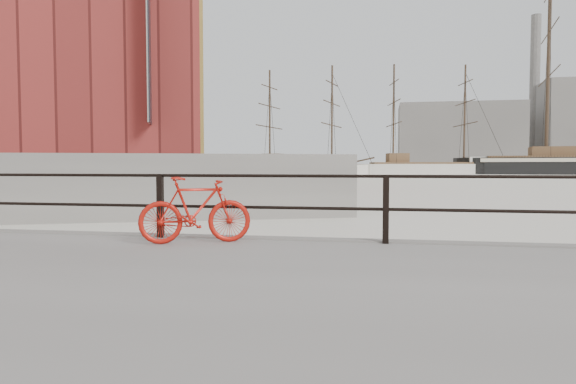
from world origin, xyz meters
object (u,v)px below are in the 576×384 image
at_px(bicycle, 195,210).
at_px(schooner_left, 300,174).
at_px(schooner_mid, 428,174).
at_px(workboat_far, 128,178).

xyz_separation_m(bicycle, schooner_left, (-10.50, 74.09, -0.84)).
height_order(schooner_mid, workboat_far, schooner_mid).
relative_size(bicycle, schooner_left, 0.07).
bearing_deg(workboat_far, bicycle, -62.61).
distance_m(schooner_left, workboat_far, 30.55).
height_order(schooner_mid, schooner_left, schooner_mid).
distance_m(schooner_mid, workboat_far, 50.48).
relative_size(schooner_mid, workboat_far, 2.61).
distance_m(bicycle, schooner_left, 74.83).
relative_size(schooner_left, workboat_far, 2.29).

